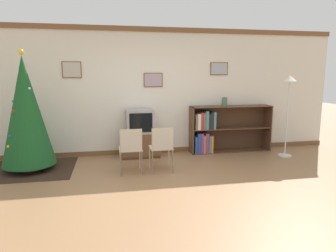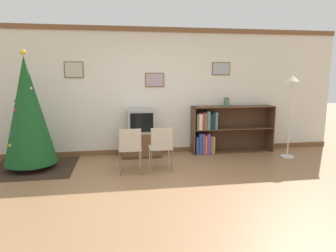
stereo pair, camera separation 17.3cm
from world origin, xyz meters
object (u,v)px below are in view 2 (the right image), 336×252
object	(u,v)px
folding_chair_right	(161,146)
bookshelf	(218,131)
television	(141,121)
vase	(226,102)
standing_lamp	(291,95)
folding_chair_left	(130,148)
tv_console	(141,144)
christmas_tree	(28,111)

from	to	relation	value
folding_chair_right	bookshelf	size ratio (longest dim) A/B	0.45
bookshelf	television	bearing A→B (deg)	-177.83
vase	standing_lamp	bearing A→B (deg)	-26.40
folding_chair_right	folding_chair_left	bearing A→B (deg)	180.00
folding_chair_left	vase	bearing A→B (deg)	27.81
tv_console	bookshelf	xyz separation A→B (m)	(1.72, 0.06, 0.24)
christmas_tree	television	distance (m)	2.15
standing_lamp	folding_chair_left	bearing A→B (deg)	-170.60
christmas_tree	folding_chair_left	bearing A→B (deg)	-18.37
standing_lamp	television	bearing A→B (deg)	169.76
christmas_tree	standing_lamp	world-z (taller)	christmas_tree
tv_console	vase	size ratio (longest dim) A/B	4.19
tv_console	folding_chair_right	distance (m)	1.15
television	folding_chair_right	bearing A→B (deg)	-76.07
vase	standing_lamp	size ratio (longest dim) A/B	0.12
standing_lamp	tv_console	bearing A→B (deg)	169.71
tv_console	bookshelf	distance (m)	1.73
vase	television	bearing A→B (deg)	-179.02
television	standing_lamp	distance (m)	3.13
television	standing_lamp	xyz separation A→B (m)	(3.03, -0.55, 0.55)
bookshelf	folding_chair_left	bearing A→B (deg)	-149.72
television	vase	world-z (taller)	vase
bookshelf	vase	distance (m)	0.66
folding_chair_left	standing_lamp	bearing A→B (deg)	9.40
christmas_tree	tv_console	world-z (taller)	christmas_tree
vase	standing_lamp	world-z (taller)	standing_lamp
christmas_tree	tv_console	size ratio (longest dim) A/B	2.60
folding_chair_left	bookshelf	xyz separation A→B (m)	(1.99, 1.16, 0.02)
tv_console	vase	bearing A→B (deg)	0.90
christmas_tree	tv_console	bearing A→B (deg)	13.60
folding_chair_left	tv_console	bearing A→B (deg)	76.10
christmas_tree	standing_lamp	distance (m)	5.11
folding_chair_right	bookshelf	bearing A→B (deg)	38.78
folding_chair_left	standing_lamp	world-z (taller)	standing_lamp
tv_console	television	world-z (taller)	television
folding_chair_left	bookshelf	bearing A→B (deg)	30.28
christmas_tree	bookshelf	world-z (taller)	christmas_tree
folding_chair_left	folding_chair_right	bearing A→B (deg)	0.00
tv_console	folding_chair_left	xyz separation A→B (m)	(-0.27, -1.10, 0.21)
christmas_tree	bookshelf	bearing A→B (deg)	8.46
tv_console	folding_chair_right	xyz separation A→B (m)	(0.27, -1.10, 0.21)
television	bookshelf	xyz separation A→B (m)	(1.72, 0.06, -0.27)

